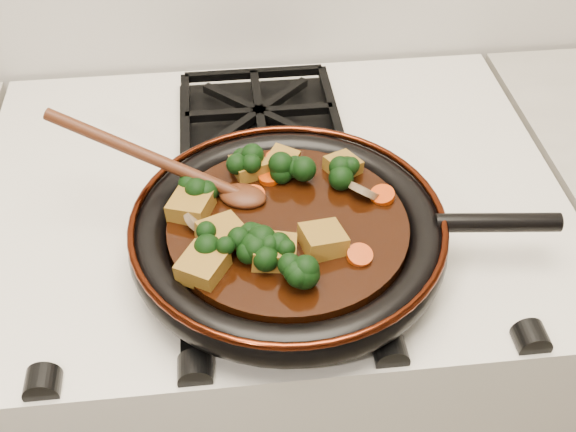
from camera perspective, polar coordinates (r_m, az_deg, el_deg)
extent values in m
cube|color=beige|center=(1.28, -1.16, -13.25)|extent=(0.76, 0.60, 0.90)
cylinder|color=black|center=(0.82, 0.00, -1.89)|extent=(0.33, 0.33, 0.01)
torus|color=black|center=(0.82, 0.00, -1.44)|extent=(0.36, 0.36, 0.04)
torus|color=#401509|center=(0.80, 0.00, -0.37)|extent=(0.36, 0.36, 0.01)
cylinder|color=black|center=(0.84, 16.25, -0.50)|extent=(0.14, 0.04, 0.02)
cylinder|color=black|center=(0.81, 0.00, -1.09)|extent=(0.27, 0.27, 0.02)
cube|color=brown|center=(0.75, -6.74, -3.97)|extent=(0.06, 0.06, 0.03)
cube|color=brown|center=(0.82, -7.67, 0.74)|extent=(0.06, 0.06, 0.03)
cube|color=brown|center=(0.76, -1.07, -2.89)|extent=(0.05, 0.05, 0.03)
cube|color=brown|center=(0.77, 2.77, -1.94)|extent=(0.05, 0.05, 0.03)
cube|color=brown|center=(0.87, 4.36, 3.96)|extent=(0.05, 0.05, 0.02)
cube|color=brown|center=(0.87, -3.08, 3.90)|extent=(0.05, 0.05, 0.03)
cube|color=brown|center=(0.78, -5.25, -1.42)|extent=(0.06, 0.06, 0.03)
cube|color=brown|center=(0.88, -0.48, 4.30)|extent=(0.05, 0.05, 0.02)
cylinder|color=#C03505|center=(0.86, -1.47, 3.10)|extent=(0.03, 0.03, 0.01)
cylinder|color=#C03505|center=(0.79, -5.25, -1.27)|extent=(0.03, 0.03, 0.02)
cylinder|color=#C03505|center=(0.83, -2.74, 1.64)|extent=(0.03, 0.03, 0.01)
cylinder|color=#C03505|center=(0.84, 7.47, 1.63)|extent=(0.03, 0.03, 0.02)
cylinder|color=#C03505|center=(0.88, -0.94, 4.42)|extent=(0.03, 0.03, 0.02)
cylinder|color=#C03505|center=(0.77, 5.69, -3.12)|extent=(0.03, 0.03, 0.02)
cylinder|color=#796346|center=(0.77, -6.41, -2.80)|extent=(0.03, 0.04, 0.03)
cylinder|color=#796346|center=(0.81, -7.11, -0.29)|extent=(0.03, 0.03, 0.03)
cylinder|color=#796346|center=(0.77, -6.44, -2.75)|extent=(0.04, 0.04, 0.03)
cylinder|color=#796346|center=(0.84, 6.01, 1.98)|extent=(0.05, 0.05, 0.03)
ellipsoid|color=#441E0E|center=(0.83, -3.59, 1.59)|extent=(0.07, 0.06, 0.02)
cylinder|color=#441E0E|center=(0.85, -11.24, 4.76)|extent=(0.02, 0.02, 0.24)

